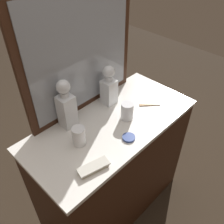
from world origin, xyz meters
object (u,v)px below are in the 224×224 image
crystal_tumbler_left (127,112)px  crystal_tumbler_rear (79,137)px  crystal_decanter_front (109,89)px  tortoiseshell_comb (150,105)px  porcelain_dish (129,137)px  silver_brush_far_right (94,167)px  crystal_decanter_center (67,108)px

crystal_tumbler_left → crystal_tumbler_rear: 0.33m
crystal_decanter_front → tortoiseshell_comb: 0.28m
crystal_decanter_front → porcelain_dish: (-0.15, -0.30, -0.10)m
silver_brush_far_right → porcelain_dish: bearing=2.8°
crystal_tumbler_left → crystal_decanter_front: bearing=79.3°
crystal_decanter_front → crystal_tumbler_left: bearing=-100.7°
crystal_tumbler_rear → porcelain_dish: size_ratio=1.53×
crystal_decanter_front → porcelain_dish: bearing=-116.8°
crystal_tumbler_left → tortoiseshell_comb: size_ratio=0.94×
crystal_decanter_center → crystal_tumbler_left: (0.28, -0.21, -0.07)m
crystal_decanter_center → crystal_tumbler_rear: size_ratio=2.76×
crystal_tumbler_left → crystal_tumbler_rear: (-0.33, 0.05, 0.00)m
silver_brush_far_right → crystal_decanter_front: bearing=36.6°
silver_brush_far_right → tortoiseshell_comb: 0.60m
silver_brush_far_right → porcelain_dish: silver_brush_far_right is taller
porcelain_dish → crystal_tumbler_left: bearing=45.0°
crystal_decanter_front → crystal_tumbler_rear: (-0.36, -0.14, -0.06)m
crystal_decanter_front → crystal_decanter_center: crystal_decanter_center is taller
porcelain_dish → tortoiseshell_comb: size_ratio=0.62×
crystal_tumbler_rear → crystal_tumbler_left: bearing=-7.9°
porcelain_dish → tortoiseshell_comb: porcelain_dish is taller
crystal_decanter_front → tortoiseshell_comb: crystal_decanter_front is taller
crystal_tumbler_rear → tortoiseshell_comb: size_ratio=0.95×
silver_brush_far_right → porcelain_dish: (0.27, 0.01, -0.01)m
crystal_decanter_center → tortoiseshell_comb: crystal_decanter_center is taller
crystal_decanter_front → silver_brush_far_right: bearing=-143.4°
crystal_decanter_center → tortoiseshell_comb: bearing=-25.7°
crystal_tumbler_rear → silver_brush_far_right: crystal_tumbler_rear is taller
crystal_tumbler_left → tortoiseshell_comb: bearing=-6.5°
crystal_tumbler_left → silver_brush_far_right: size_ratio=0.65×
crystal_decanter_center → porcelain_dish: crystal_decanter_center is taller
crystal_decanter_front → crystal_tumbler_rear: crystal_decanter_front is taller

